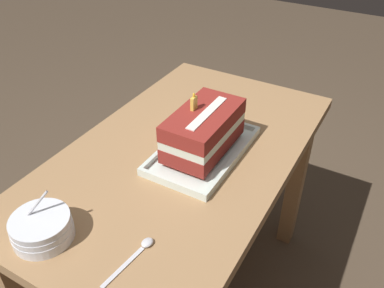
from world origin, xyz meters
TOP-DOWN VIEW (x-y plane):
  - dining_table at (0.00, 0.00)m, footprint 1.09×0.63m
  - foil_tray at (0.03, -0.06)m, footprint 0.36×0.22m
  - birthday_cake at (0.03, -0.06)m, footprint 0.26×0.14m
  - bowl_stack at (-0.44, 0.10)m, footprint 0.14×0.14m
  - serving_spoon_near_tray at (0.33, 0.06)m, footprint 0.14×0.10m
  - serving_spoon_by_bowls at (-0.36, -0.11)m, footprint 0.16×0.03m

SIDE VIEW (x-z plane):
  - dining_table at x=0.00m, z-range 0.24..0.95m
  - serving_spoon_near_tray at x=0.33m, z-range 0.71..0.72m
  - serving_spoon_by_bowls at x=-0.36m, z-range 0.71..0.73m
  - foil_tray at x=0.03m, z-range 0.71..0.74m
  - bowl_stack at x=-0.44m, z-range 0.69..0.80m
  - birthday_cake at x=0.03m, z-range 0.71..0.88m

